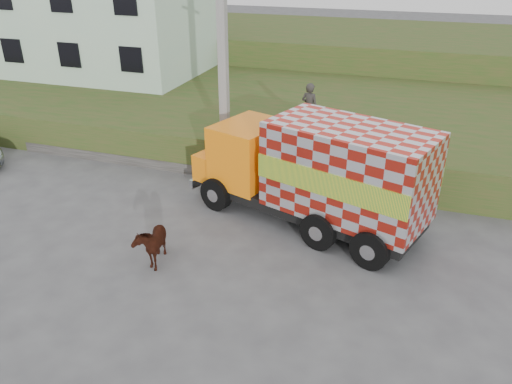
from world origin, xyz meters
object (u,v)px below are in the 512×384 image
(cargo_truck, at_px, (317,172))
(utility_pole, at_px, (223,68))
(pedestrian, at_px, (310,108))
(cow, at_px, (152,242))

(cargo_truck, bearing_deg, utility_pole, 164.79)
(pedestrian, bearing_deg, cargo_truck, 125.73)
(utility_pole, bearing_deg, cow, -87.66)
(cow, relative_size, pedestrian, 0.78)
(cargo_truck, xyz_separation_m, pedestrian, (-1.25, 4.29, 0.68))
(cow, height_order, pedestrian, pedestrian)
(utility_pole, relative_size, cow, 5.34)
(utility_pole, relative_size, cargo_truck, 0.98)
(pedestrian, bearing_deg, utility_pole, 46.81)
(utility_pole, bearing_deg, cargo_truck, -34.07)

